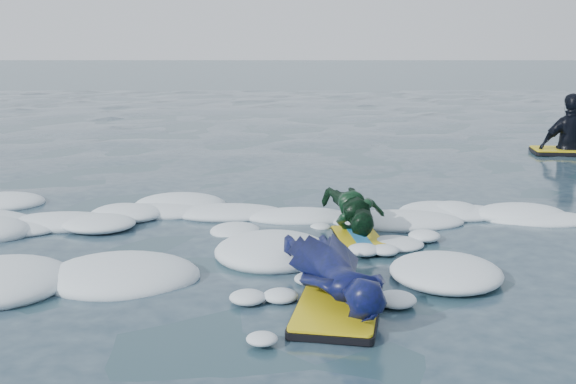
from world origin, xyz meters
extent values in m
plane|color=#1A3740|center=(0.00, 0.00, 0.00)|extent=(120.00, 120.00, 0.00)
cube|color=black|center=(0.19, -1.16, 0.04)|extent=(0.75, 1.14, 0.05)
cube|color=gold|center=(0.19, -1.16, 0.07)|extent=(0.73, 1.11, 0.02)
imported|color=#0B0E53|center=(0.19, -0.91, 0.23)|extent=(0.94, 1.67, 0.38)
cube|color=black|center=(0.50, 0.74, 0.03)|extent=(0.49, 0.79, 0.04)
cube|color=gold|center=(0.50, 0.74, 0.05)|extent=(0.48, 0.77, 0.01)
cube|color=#1B7ECE|center=(0.50, 0.74, 0.06)|extent=(0.22, 0.72, 0.00)
imported|color=#0F371B|center=(0.50, 0.94, 0.23)|extent=(0.64, 1.17, 0.43)
cube|color=black|center=(4.56, 6.07, 0.04)|extent=(1.32, 0.82, 0.06)
cube|color=gold|center=(4.56, 6.07, 0.08)|extent=(1.29, 0.79, 0.02)
imported|color=black|center=(4.56, 6.07, 0.08)|extent=(1.12, 0.52, 1.87)
camera|label=1|loc=(-0.15, -5.93, 1.90)|focal=45.00mm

